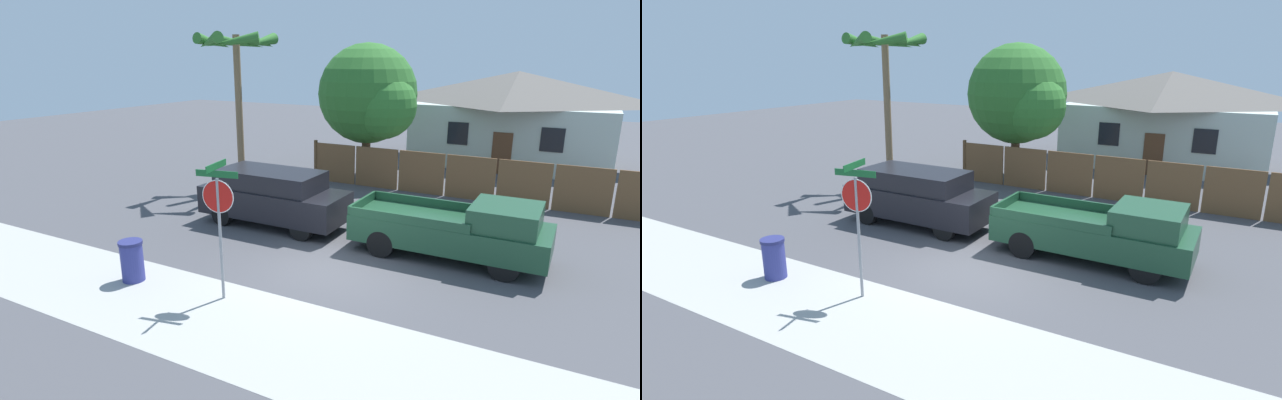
{
  "view_description": "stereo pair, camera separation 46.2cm",
  "coord_description": "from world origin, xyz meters",
  "views": [
    {
      "loc": [
        5.59,
        -10.99,
        5.47
      ],
      "look_at": [
        -0.78,
        0.79,
        1.6
      ],
      "focal_mm": 28.0,
      "sensor_mm": 36.0,
      "label": 1
    },
    {
      "loc": [
        5.99,
        -10.76,
        5.47
      ],
      "look_at": [
        -0.78,
        0.79,
        1.6
      ],
      "focal_mm": 28.0,
      "sensor_mm": 36.0,
      "label": 2
    }
  ],
  "objects": [
    {
      "name": "palm_tree",
      "position": [
        -7.01,
        5.41,
        5.49
      ],
      "size": [
        3.11,
        3.33,
        6.36
      ],
      "color": "brown",
      "rests_on": "ground"
    },
    {
      "name": "wooden_fence",
      "position": [
        1.71,
        8.59,
        0.86
      ],
      "size": [
        13.98,
        0.12,
        1.83
      ],
      "color": "brown",
      "rests_on": "ground"
    },
    {
      "name": "stop_sign",
      "position": [
        -1.46,
        -2.72,
        2.22
      ],
      "size": [
        0.99,
        0.9,
        3.25
      ],
      "rotation": [
        0.0,
        0.0,
        0.21
      ],
      "color": "gray",
      "rests_on": "ground"
    },
    {
      "name": "oak_tree",
      "position": [
        -3.17,
        9.98,
        3.75
      ],
      "size": [
        4.66,
        4.43,
        6.07
      ],
      "color": "brown",
      "rests_on": "ground"
    },
    {
      "name": "house",
      "position": [
        2.04,
        17.21,
        2.45
      ],
      "size": [
        10.25,
        7.28,
        4.74
      ],
      "color": "#B2C1B7",
      "rests_on": "ground"
    },
    {
      "name": "red_suv",
      "position": [
        -3.36,
        2.3,
        1.01
      ],
      "size": [
        4.95,
        1.93,
        1.87
      ],
      "rotation": [
        0.0,
        0.0,
        0.0
      ],
      "color": "black",
      "rests_on": "ground"
    },
    {
      "name": "orange_pickup",
      "position": [
        2.74,
        2.3,
        0.85
      ],
      "size": [
        5.35,
        2.04,
        1.72
      ],
      "rotation": [
        0.0,
        0.0,
        0.0
      ],
      "color": "#1E472D",
      "rests_on": "ground"
    },
    {
      "name": "ground_plane",
      "position": [
        0.0,
        0.0,
        0.0
      ],
      "size": [
        80.0,
        80.0,
        0.0
      ],
      "primitive_type": "plane",
      "color": "#47474C"
    },
    {
      "name": "trash_bin",
      "position": [
        -4.08,
        -3.03,
        0.53
      ],
      "size": [
        0.59,
        0.59,
        1.06
      ],
      "color": "navy",
      "rests_on": "ground"
    },
    {
      "name": "sidewalk_strip",
      "position": [
        0.0,
        -3.6,
        0.0
      ],
      "size": [
        36.0,
        3.2,
        0.01
      ],
      "color": "#A3A39E",
      "rests_on": "ground"
    }
  ]
}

